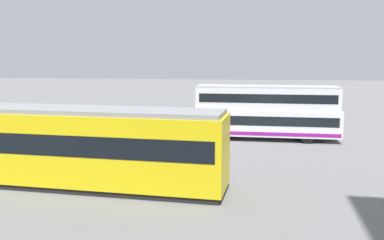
# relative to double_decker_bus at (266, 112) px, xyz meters

# --- Properties ---
(ground_plane) EXTENTS (160.00, 160.00, 0.00)m
(ground_plane) POSITION_rel_double_decker_bus_xyz_m (4.49, 1.75, -1.94)
(ground_plane) COLOR slate
(double_decker_bus) EXTENTS (10.11, 2.82, 3.79)m
(double_decker_bus) POSITION_rel_double_decker_bus_xyz_m (0.00, 0.00, 0.00)
(double_decker_bus) COLOR white
(double_decker_bus) RESTS_ON ground
(tram_yellow) EXTENTS (13.00, 3.64, 3.57)m
(tram_yellow) POSITION_rel_double_decker_bus_xyz_m (8.55, 12.30, -0.09)
(tram_yellow) COLOR yellow
(tram_yellow) RESTS_ON ground
(pedestrian_near_railing) EXTENTS (0.44, 0.44, 1.61)m
(pedestrian_near_railing) POSITION_rel_double_decker_bus_xyz_m (7.23, 6.34, -1.02)
(pedestrian_near_railing) COLOR black
(pedestrian_near_railing) RESTS_ON ground
(pedestrian_crossing) EXTENTS (0.44, 0.44, 1.76)m
(pedestrian_crossing) POSITION_rel_double_decker_bus_xyz_m (4.55, 8.50, -0.92)
(pedestrian_crossing) COLOR #4C3F2D
(pedestrian_crossing) RESTS_ON ground
(pedestrian_railing) EXTENTS (6.57, 0.76, 1.08)m
(pedestrian_railing) POSITION_rel_double_decker_bus_xyz_m (9.61, 8.45, -1.21)
(pedestrian_railing) COLOR gray
(pedestrian_railing) RESTS_ON ground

